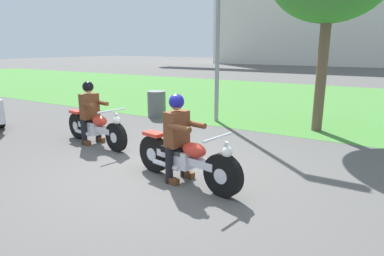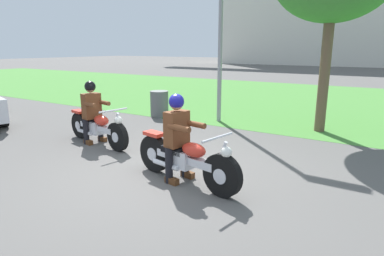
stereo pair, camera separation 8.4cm
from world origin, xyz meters
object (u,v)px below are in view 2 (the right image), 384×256
at_px(rider_lead, 178,131).
at_px(trash_can, 159,104).
at_px(motorcycle_lead, 185,159).
at_px(streetlight_pole, 225,5).
at_px(rider_follow, 92,107).
at_px(motorcycle_follow, 97,127).

height_order(rider_lead, trash_can, rider_lead).
bearing_deg(rider_lead, motorcycle_lead, -0.83).
height_order(rider_lead, streetlight_pole, streetlight_pole).
bearing_deg(rider_follow, streetlight_pole, 77.63).
xyz_separation_m(rider_lead, motorcycle_follow, (-2.66, 0.74, -0.44)).
bearing_deg(rider_follow, trash_can, 110.28).
bearing_deg(streetlight_pole, rider_follow, -112.97).
bearing_deg(motorcycle_lead, rider_follow, 175.59).
distance_m(rider_lead, motorcycle_follow, 2.80).
distance_m(motorcycle_lead, rider_lead, 0.46).
bearing_deg(streetlight_pole, trash_can, -168.90).
bearing_deg(trash_can, motorcycle_follow, -77.50).
bearing_deg(trash_can, streetlight_pole, 11.10).
xyz_separation_m(rider_lead, streetlight_pole, (-1.36, 4.24, 2.38)).
height_order(rider_lead, motorcycle_follow, rider_lead).
xyz_separation_m(rider_lead, trash_can, (-3.35, 3.85, -0.42)).
distance_m(motorcycle_lead, streetlight_pole, 5.33).
distance_m(motorcycle_follow, trash_can, 3.19).
bearing_deg(streetlight_pole, motorcycle_lead, -70.39).
distance_m(motorcycle_lead, rider_follow, 3.13).
relative_size(rider_lead, rider_follow, 1.01).
distance_m(motorcycle_lead, motorcycle_follow, 2.93).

